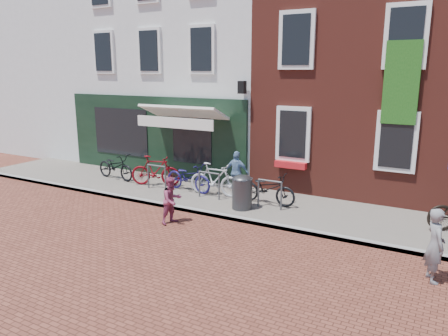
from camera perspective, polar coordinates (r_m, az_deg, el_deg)
The scene contains 14 objects.
ground at distance 11.44m, azimuth 1.37°, elevation -7.14°, with size 80.00×80.00×0.00m, color brown.
sidewalk at distance 12.34m, azimuth 8.78°, elevation -5.52°, with size 24.00×3.00×0.10m, color slate.
building_stucco at distance 19.31m, azimuth -2.13°, elevation 14.66°, with size 8.00×8.00×9.00m, color silver.
building_brick_mid at distance 16.82m, azimuth 19.59°, elevation 15.90°, with size 6.00×8.00×10.00m, color maroon.
filler_left at distance 24.06m, azimuth -18.07°, elevation 13.72°, with size 7.00×8.00×9.00m, color silver.
litter_bin at distance 11.99m, azimuth 2.44°, elevation -2.98°, with size 0.57×0.57×1.04m.
woman at distance 9.05m, azimuth 26.41°, elevation -9.25°, with size 0.53×0.35×1.44m, color slate.
boy at distance 11.20m, azimuth -6.99°, elevation -4.31°, with size 0.61×0.47×1.25m, color #943859.
cafe_person at distance 13.42m, azimuth 1.73°, elevation -0.61°, with size 0.80×0.33×1.37m, color #6888AE.
bicycle_0 at distance 15.74m, azimuth -14.32°, elevation 0.21°, with size 0.62×1.77×0.93m, color black.
bicycle_1 at distance 14.56m, azimuth -9.16°, elevation -0.36°, with size 0.48×1.71×1.03m, color #5D060C.
bicycle_2 at distance 13.79m, azimuth -4.78°, elevation -1.21°, with size 0.62×1.77×0.93m, color #1B1553.
bicycle_3 at distance 13.25m, azimuth -1.23°, elevation -1.54°, with size 0.48×1.71×1.03m, color #B5B5B8.
bicycle_4 at distance 12.51m, azimuth 5.80°, elevation -2.72°, with size 0.62×1.77×0.93m, color black.
Camera 1 is at (4.98, -9.52, 3.94)m, focal length 34.14 mm.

